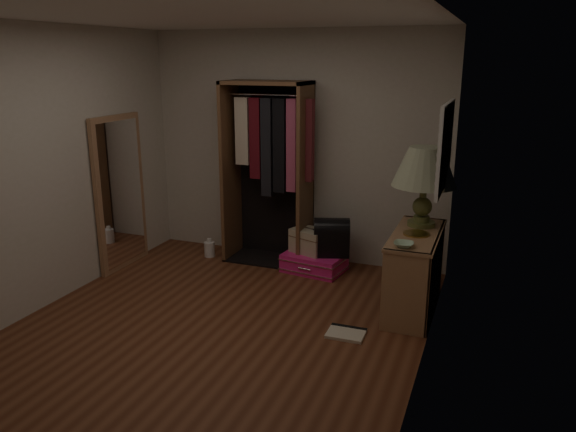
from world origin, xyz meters
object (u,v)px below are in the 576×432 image
(train_case, at_px, (309,241))
(table_lamp, at_px, (425,169))
(floor_mirror, at_px, (120,193))
(black_bag, at_px, (332,236))
(console_bookshelf, at_px, (415,268))
(white_jug, at_px, (210,249))
(pink_suitcase, at_px, (314,262))
(open_wardrobe, at_px, (271,158))

(train_case, xyz_separation_m, table_lamp, (1.25, -0.38, 0.97))
(floor_mirror, bearing_deg, black_bag, 15.67)
(console_bookshelf, xyz_separation_m, floor_mirror, (-3.24, -0.05, 0.46))
(console_bookshelf, distance_m, table_lamp, 0.94)
(train_case, bearing_deg, table_lamp, 2.40)
(black_bag, height_order, white_jug, black_bag)
(table_lamp, bearing_deg, floor_mirror, -175.58)
(train_case, distance_m, white_jug, 1.27)
(console_bookshelf, height_order, pink_suitcase, console_bookshelf)
(white_jug, bearing_deg, table_lamp, -7.99)
(black_bag, bearing_deg, white_jug, 163.23)
(train_case, bearing_deg, white_jug, -159.59)
(console_bookshelf, distance_m, white_jug, 2.56)
(console_bookshelf, distance_m, floor_mirror, 3.27)
(floor_mirror, xyz_separation_m, table_lamp, (3.24, 0.25, 0.45))
(floor_mirror, height_order, black_bag, floor_mirror)
(open_wardrobe, relative_size, black_bag, 4.64)
(pink_suitcase, relative_size, table_lamp, 0.95)
(black_bag, distance_m, white_jug, 1.53)
(pink_suitcase, xyz_separation_m, black_bag, (0.18, 0.03, 0.31))
(white_jug, bearing_deg, black_bag, 1.22)
(open_wardrobe, distance_m, floor_mirror, 1.72)
(table_lamp, bearing_deg, white_jug, 172.01)
(black_bag, bearing_deg, floor_mirror, 177.68)
(open_wardrobe, relative_size, pink_suitcase, 2.86)
(open_wardrobe, distance_m, black_bag, 1.10)
(train_case, xyz_separation_m, white_jug, (-1.24, -0.03, -0.24))
(train_case, bearing_deg, pink_suitcase, -1.60)
(floor_mirror, distance_m, train_case, 2.16)
(train_case, height_order, black_bag, black_bag)
(table_lamp, height_order, white_jug, table_lamp)
(open_wardrobe, xyz_separation_m, train_case, (0.51, -0.14, -0.87))
(black_bag, distance_m, table_lamp, 1.38)
(floor_mirror, bearing_deg, console_bookshelf, 0.80)
(open_wardrobe, xyz_separation_m, white_jug, (-0.74, -0.17, -1.11))
(pink_suitcase, bearing_deg, floor_mirror, -155.84)
(train_case, distance_m, black_bag, 0.27)
(console_bookshelf, xyz_separation_m, white_jug, (-2.48, 0.55, -0.30))
(white_jug, bearing_deg, open_wardrobe, 13.05)
(black_bag, bearing_deg, pink_suitcase, 171.84)
(console_bookshelf, xyz_separation_m, pink_suitcase, (-1.17, 0.55, -0.29))
(floor_mirror, xyz_separation_m, black_bag, (2.25, 0.63, -0.43))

